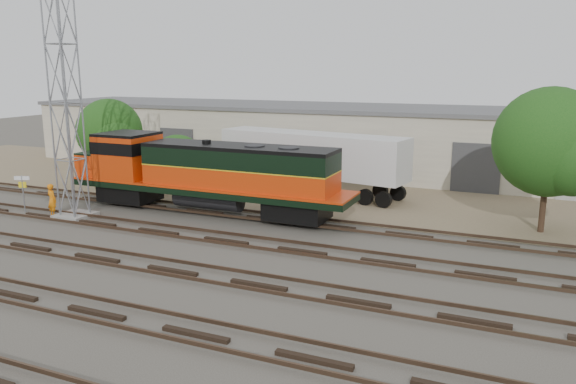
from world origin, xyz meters
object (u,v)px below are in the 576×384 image
at_px(locomotive, 203,172).
at_px(worker, 52,200).
at_px(signal_tower, 66,108).
at_px(semi_trailer, 315,156).

bearing_deg(locomotive, worker, -151.54).
bearing_deg(worker, signal_tower, -149.55).
bearing_deg(locomotive, semi_trailer, 60.91).
height_order(locomotive, worker, locomotive).
xyz_separation_m(signal_tower, worker, (-1.30, -0.35, -5.25)).
xyz_separation_m(locomotive, signal_tower, (-6.26, -3.74, 3.79)).
bearing_deg(worker, locomotive, -136.24).
distance_m(locomotive, worker, 8.72).
bearing_deg(worker, semi_trailer, -120.10).
bearing_deg(signal_tower, worker, -164.85).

